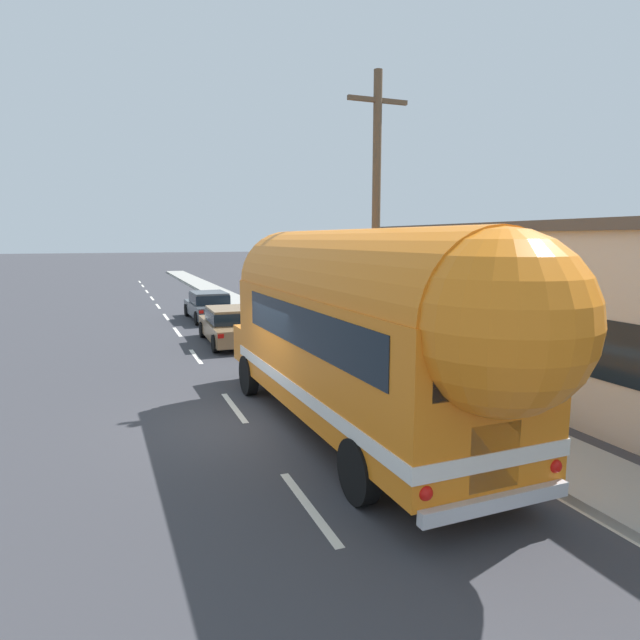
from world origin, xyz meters
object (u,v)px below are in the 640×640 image
object	(u,v)px
utility_pole	(376,221)
painted_bus	(363,326)
car_lead	(232,324)
car_second	(209,305)

from	to	relation	value
utility_pole	painted_bus	world-z (taller)	utility_pole
utility_pole	car_lead	distance (m)	7.73
utility_pole	painted_bus	bearing A→B (deg)	-119.17
utility_pole	car_lead	bearing A→B (deg)	115.34
utility_pole	car_second	distance (m)	13.36
car_lead	car_second	world-z (taller)	same
car_second	utility_pole	bearing A→B (deg)	-78.06
painted_bus	car_lead	bearing A→B (deg)	91.13
painted_bus	car_second	world-z (taller)	painted_bus
utility_pole	painted_bus	xyz separation A→B (m)	(-2.69, -4.82, -2.12)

